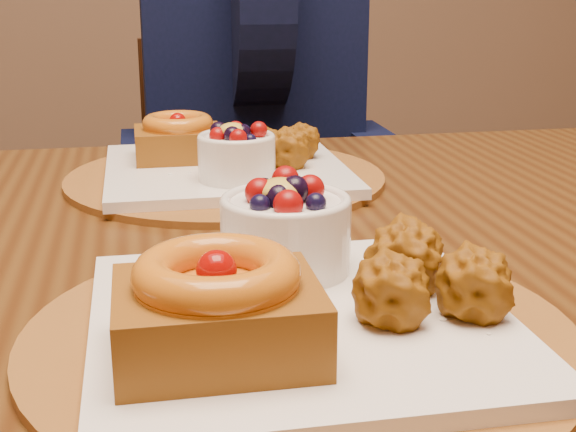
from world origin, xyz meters
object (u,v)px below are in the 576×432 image
Objects in this scene: chair_far at (251,230)px; dining_table at (254,314)px; place_setting_far at (224,163)px; place_setting_near at (293,297)px; diner at (251,83)px.

dining_table is at bearing -98.43° from chair_far.
place_setting_near is at bearing -90.18° from place_setting_far.
dining_table is 0.72m from diner.
place_setting_far is (-0.00, 0.22, 0.10)m from dining_table.
place_setting_near reaches higher than dining_table.
place_setting_far is 0.72m from chair_far.
diner is at bearing -96.88° from chair_far.
place_setting_near is 0.50× the size of diner.
place_setting_far is 0.50m from diner.
diner is at bearing 81.68° from dining_table.
place_setting_near is 1.13m from chair_far.
chair_far reaches higher than place_setting_far.
place_setting_near is 0.44× the size of chair_far.
place_setting_far is at bearing -101.24° from chair_far.
diner is at bearing 77.82° from place_setting_far.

